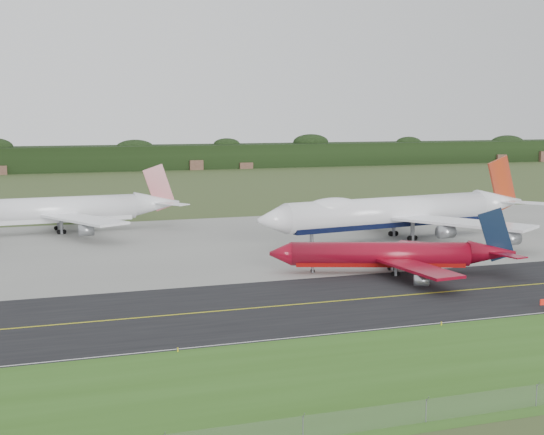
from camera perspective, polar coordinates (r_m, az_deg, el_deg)
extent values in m
plane|color=#314420|center=(121.40, 7.57, -5.53)|extent=(600.00, 600.00, 0.00)
cube|color=#325A1A|center=(92.43, 17.26, -10.12)|extent=(400.00, 30.00, 0.01)
cube|color=black|center=(117.92, 8.42, -5.95)|extent=(400.00, 32.00, 0.02)
cube|color=gray|center=(167.77, -0.08, -1.74)|extent=(400.00, 78.00, 0.01)
cube|color=gold|center=(117.91, 8.42, -5.94)|extent=(400.00, 0.40, 0.00)
cube|color=silver|center=(104.80, 12.28, -7.79)|extent=(400.00, 0.25, 0.00)
cube|color=black|center=(385.17, -10.69, 4.45)|extent=(700.00, 24.00, 12.00)
cylinder|color=white|center=(169.79, 8.74, 0.43)|extent=(51.61, 13.59, 6.50)
cube|color=black|center=(170.07, 8.72, -0.27)|extent=(48.84, 11.62, 2.28)
cone|color=white|center=(155.09, 0.01, -0.18)|extent=(7.25, 7.33, 6.50)
cone|color=white|center=(190.14, 16.74, 1.13)|extent=(14.29, 8.33, 6.50)
ellipsoid|color=white|center=(161.77, 4.60, 0.77)|extent=(13.90, 7.33, 4.14)
cube|color=white|center=(164.07, 14.19, -0.38)|extent=(23.54, 29.33, 0.56)
cube|color=white|center=(186.76, 8.40, 0.76)|extent=(17.30, 30.41, 0.56)
cube|color=#AA3213|center=(190.20, 16.95, 2.46)|extent=(9.33, 1.82, 13.47)
cylinder|color=gray|center=(162.25, 12.95, -1.06)|extent=(3.90, 3.20, 2.73)
cylinder|color=gray|center=(184.23, 7.48, 0.12)|extent=(3.90, 3.20, 2.73)
cylinder|color=gray|center=(156.86, 17.53, -1.53)|extent=(3.90, 3.20, 2.73)
cylinder|color=gray|center=(197.86, 6.86, 0.66)|extent=(3.90, 3.20, 2.73)
cylinder|color=black|center=(160.31, 3.00, -1.99)|extent=(1.23, 0.68, 1.17)
cylinder|color=slate|center=(169.91, 10.53, -1.01)|extent=(1.03, 1.03, 4.35)
cylinder|color=black|center=(170.16, 10.52, -1.54)|extent=(1.24, 0.74, 1.17)
cylinder|color=slate|center=(175.60, 9.13, -0.69)|extent=(1.03, 1.03, 4.35)
cylinder|color=black|center=(175.84, 9.12, -1.20)|extent=(1.24, 0.74, 1.17)
cylinder|color=maroon|center=(134.52, 8.12, -2.73)|extent=(30.75, 14.28, 4.21)
cube|color=maroon|center=(134.78, 8.11, -3.30)|extent=(28.93, 12.77, 1.47)
cone|color=maroon|center=(133.45, 0.64, -2.74)|extent=(5.06, 5.26, 4.21)
cone|color=maroon|center=(138.33, 16.24, -2.54)|extent=(9.14, 6.69, 4.21)
cube|color=maroon|center=(127.06, 11.00, -3.76)|extent=(7.30, 17.80, 0.47)
cube|color=maroon|center=(143.84, 9.80, -2.38)|extent=(16.13, 16.32, 0.47)
cube|color=black|center=(137.97, 16.53, -1.25)|extent=(6.38, 2.52, 9.58)
cylinder|color=gray|center=(123.26, 11.18, -4.67)|extent=(2.75, 2.43, 1.77)
cylinder|color=gray|center=(148.03, 9.42, -2.53)|extent=(2.75, 2.43, 1.77)
cylinder|color=black|center=(134.14, 3.07, -4.02)|extent=(0.83, 0.57, 0.76)
cylinder|color=slate|center=(133.06, 9.30, -3.90)|extent=(0.75, 0.75, 2.17)
cylinder|color=black|center=(133.21, 9.29, -4.20)|extent=(0.84, 0.61, 0.76)
cylinder|color=slate|center=(137.55, 9.02, -3.51)|extent=(0.75, 0.75, 2.17)
cylinder|color=black|center=(137.69, 9.01, -3.80)|extent=(0.84, 0.61, 0.76)
cylinder|color=white|center=(185.36, -16.76, 0.55)|extent=(42.68, 8.05, 5.89)
cube|color=silver|center=(185.60, -16.74, -0.03)|extent=(40.49, 6.47, 2.06)
cone|color=white|center=(189.29, -8.66, 1.08)|extent=(11.48, 6.46, 5.89)
cube|color=white|center=(174.26, -13.98, -0.13)|extent=(18.15, 25.07, 0.53)
cube|color=white|center=(198.20, -14.90, 0.78)|extent=(16.24, 25.41, 0.53)
cube|color=#B00C18|center=(189.03, -8.49, 2.24)|extent=(8.14, 0.89, 11.72)
cylinder|color=gray|center=(168.73, -13.83, -0.94)|extent=(3.34, 2.64, 2.48)
cylinder|color=gray|center=(204.09, -15.17, 0.51)|extent=(3.34, 2.64, 2.48)
cylinder|color=slate|center=(182.94, -15.58, -0.64)|extent=(0.87, 0.87, 3.72)
cylinder|color=black|center=(183.13, -15.56, -1.05)|extent=(1.09, 0.58, 1.06)
cylinder|color=slate|center=(189.33, -15.78, -0.37)|extent=(0.87, 0.87, 3.72)
cylinder|color=black|center=(189.51, -15.76, -0.77)|extent=(1.09, 0.58, 1.06)
cylinder|color=yellow|center=(91.42, -7.10, -9.86)|extent=(0.16, 0.16, 0.50)
cylinder|color=yellow|center=(103.98, 12.64, -7.80)|extent=(0.16, 0.16, 0.50)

